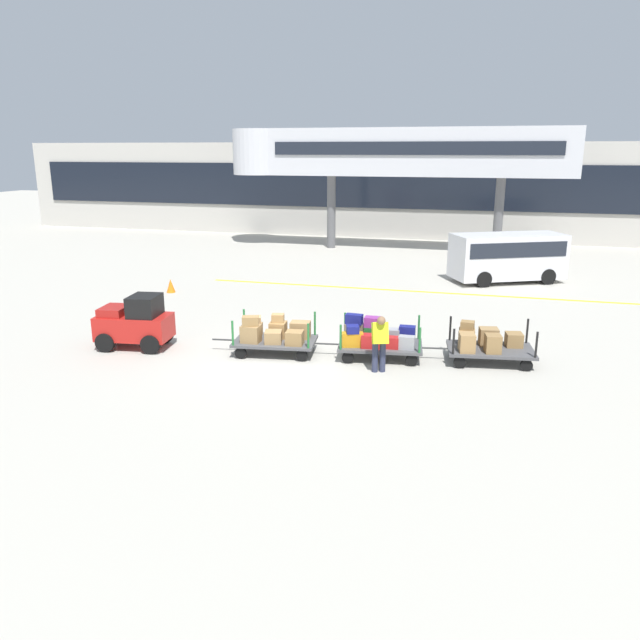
% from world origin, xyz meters
% --- Properties ---
extents(ground_plane, '(120.00, 120.00, 0.00)m').
position_xyz_m(ground_plane, '(0.00, 0.00, 0.00)').
color(ground_plane, '#B2ADA0').
extents(apron_lead_line, '(17.98, 0.38, 0.01)m').
position_xyz_m(apron_lead_line, '(2.68, 9.47, 0.00)').
color(apron_lead_line, yellow).
rests_on(apron_lead_line, ground_plane).
extents(terminal_building, '(56.05, 2.51, 6.10)m').
position_xyz_m(terminal_building, '(0.00, 25.97, 3.05)').
color(terminal_building, '#BCB7AD').
rests_on(terminal_building, ground_plane).
extents(jet_bridge, '(19.29, 3.00, 6.80)m').
position_xyz_m(jet_bridge, '(-0.74, 19.99, 5.44)').
color(jet_bridge, silver).
rests_on(jet_bridge, ground_plane).
extents(baggage_tug, '(2.23, 1.49, 1.58)m').
position_xyz_m(baggage_tug, '(-4.34, -0.28, 0.75)').
color(baggage_tug, red).
rests_on(baggage_tug, ground_plane).
extents(baggage_cart_lead, '(3.07, 1.71, 1.15)m').
position_xyz_m(baggage_cart_lead, '(-0.25, 0.32, 0.56)').
color(baggage_cart_lead, '#4C4C4F').
rests_on(baggage_cart_lead, ground_plane).
extents(baggage_cart_middle, '(3.07, 1.71, 1.15)m').
position_xyz_m(baggage_cart_middle, '(2.65, 0.73, 0.55)').
color(baggage_cart_middle, '#4C4C4F').
rests_on(baggage_cart_middle, ground_plane).
extents(baggage_cart_tail, '(3.07, 1.71, 1.10)m').
position_xyz_m(baggage_cart_tail, '(5.59, 1.18, 0.53)').
color(baggage_cart_tail, '#4C4C4F').
rests_on(baggage_cart_tail, ground_plane).
extents(baggage_handler, '(0.52, 0.53, 1.56)m').
position_xyz_m(baggage_handler, '(2.94, -0.47, 0.87)').
color(baggage_handler, '#2D334C').
rests_on(baggage_handler, ground_plane).
extents(shuttle_van, '(5.14, 3.87, 2.10)m').
position_xyz_m(shuttle_van, '(6.20, 12.53, 1.23)').
color(shuttle_van, silver).
rests_on(shuttle_van, ground_plane).
extents(safety_cone_far, '(0.36, 0.36, 0.55)m').
position_xyz_m(safety_cone_far, '(-6.99, 6.59, 0.28)').
color(safety_cone_far, orange).
rests_on(safety_cone_far, ground_plane).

